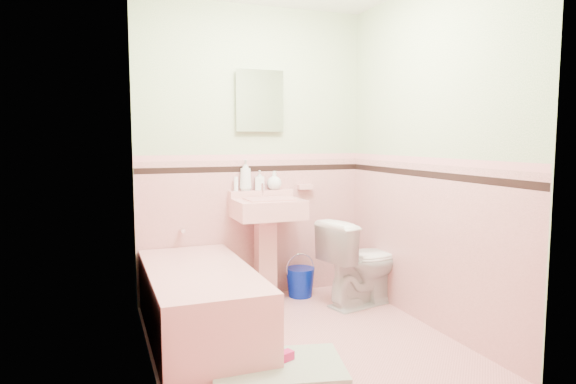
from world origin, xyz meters
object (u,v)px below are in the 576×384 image
object	(u,v)px
sink	(268,251)
soap_bottle_right	(274,180)
medicine_cabinet	(259,101)
shoe	(283,357)
soap_bottle_left	(246,175)
toilet	(362,262)
bathtub	(200,304)
soap_bottle_mid	(260,180)
bucket	(300,282)

from	to	relation	value
sink	soap_bottle_right	distance (m)	0.62
medicine_cabinet	shoe	world-z (taller)	medicine_cabinet
soap_bottle_left	toilet	bearing A→B (deg)	-31.12
bathtub	shoe	world-z (taller)	bathtub
bathtub	shoe	distance (m)	0.78
soap_bottle_right	shoe	world-z (taller)	soap_bottle_right
sink	soap_bottle_left	size ratio (longest dim) A/B	3.33
soap_bottle_mid	bucket	size ratio (longest dim) A/B	0.67
bathtub	sink	bearing A→B (deg)	37.93
soap_bottle_left	bucket	xyz separation A→B (m)	(0.45, -0.14, -0.94)
soap_bottle_right	toilet	size ratio (longest dim) A/B	0.22
medicine_cabinet	bucket	world-z (taller)	medicine_cabinet
medicine_cabinet	toilet	size ratio (longest dim) A/B	0.68
bathtub	bucket	world-z (taller)	bathtub
medicine_cabinet	soap_bottle_left	size ratio (longest dim) A/B	1.87
toilet	shoe	bearing A→B (deg)	116.77
soap_bottle_right	shoe	distance (m)	1.73
soap_bottle_right	bucket	world-z (taller)	soap_bottle_right
sink	bathtub	bearing A→B (deg)	-142.07
soap_bottle_left	soap_bottle_mid	distance (m)	0.13
medicine_cabinet	toilet	world-z (taller)	medicine_cabinet
bathtub	shoe	size ratio (longest dim) A/B	11.24
bucket	soap_bottle_mid	bearing A→B (deg)	157.33
bathtub	soap_bottle_left	size ratio (longest dim) A/B	5.69
soap_bottle_left	soap_bottle_mid	xyz separation A→B (m)	(0.13, 0.00, -0.05)
toilet	bucket	world-z (taller)	toilet
soap_bottle_left	soap_bottle_mid	size ratio (longest dim) A/B	1.55
bathtub	soap_bottle_mid	world-z (taller)	soap_bottle_mid
sink	medicine_cabinet	world-z (taller)	medicine_cabinet
sink	shoe	xyz separation A→B (m)	(-0.30, -1.19, -0.38)
medicine_cabinet	soap_bottle_left	bearing A→B (deg)	-167.62
sink	bucket	xyz separation A→B (m)	(0.31, 0.04, -0.31)
sink	soap_bottle_left	world-z (taller)	soap_bottle_left
soap_bottle_right	bucket	bearing A→B (deg)	-35.42
bathtub	bucket	distance (m)	1.15
sink	soap_bottle_mid	bearing A→B (deg)	93.61
soap_bottle_mid	shoe	distance (m)	1.70
soap_bottle_right	toilet	bearing A→B (deg)	-40.99
bathtub	shoe	xyz separation A→B (m)	(0.38, -0.66, -0.17)
medicine_cabinet	soap_bottle_left	xyz separation A→B (m)	(-0.14, -0.03, -0.63)
medicine_cabinet	bucket	bearing A→B (deg)	-27.85
shoe	soap_bottle_right	bearing A→B (deg)	50.35
soap_bottle_left	shoe	size ratio (longest dim) A/B	1.98
bathtub	soap_bottle_left	xyz separation A→B (m)	(0.54, 0.71, 0.84)
sink	medicine_cabinet	xyz separation A→B (m)	(0.00, 0.21, 1.26)
soap_bottle_left	bucket	size ratio (longest dim) A/B	1.04
soap_bottle_left	sink	bearing A→B (deg)	-52.78
medicine_cabinet	bucket	distance (m)	1.61
medicine_cabinet	shoe	xyz separation A→B (m)	(-0.30, -1.40, -1.64)
soap_bottle_mid	shoe	bearing A→B (deg)	-101.98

